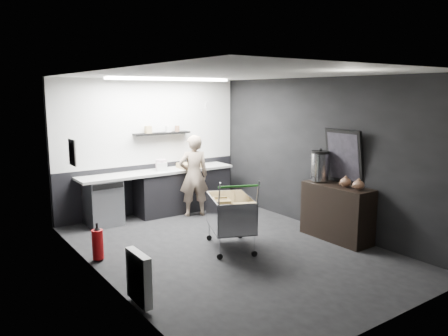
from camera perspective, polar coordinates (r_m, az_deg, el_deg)
floor at (r=6.99m, az=0.77°, el=-10.56°), size 5.50×5.50×0.00m
ceiling at (r=6.55m, az=0.82°, el=12.15°), size 5.50×5.50×0.00m
wall_back at (r=8.99m, az=-9.57°, el=2.78°), size 5.50×0.00×5.50m
wall_front at (r=4.74m, az=20.76°, el=-4.07°), size 5.50×0.00×5.50m
wall_left at (r=5.72m, az=-15.66°, el=-1.49°), size 0.00×5.50×5.50m
wall_right at (r=7.97m, az=12.53°, el=1.78°), size 0.00×5.50×5.50m
kitchen_wall_panel at (r=8.92m, az=-9.61°, el=5.95°), size 3.95×0.02×1.70m
dado_panel at (r=9.11m, az=-9.36°, el=-2.54°), size 3.95×0.02×1.00m
floating_shelf at (r=8.93m, az=-8.10°, el=4.52°), size 1.20×0.22×0.04m
wall_clock at (r=9.59m, az=-2.00°, el=8.14°), size 0.20×0.03×0.20m
poster at (r=6.91m, az=-19.22°, el=1.93°), size 0.02×0.30×0.40m
poster_red_band at (r=6.91m, az=-19.22°, el=2.51°), size 0.02×0.22×0.10m
radiator at (r=5.23m, az=-11.07°, el=-13.87°), size 0.10×0.50×0.60m
ceiling_strip at (r=8.12m, az=-7.03°, el=11.43°), size 2.40×0.20×0.04m
prep_counter at (r=8.91m, az=-7.70°, el=-3.07°), size 3.20×0.61×0.90m
person at (r=8.65m, az=-3.97°, el=-1.01°), size 0.68×0.55×1.62m
shopping_cart at (r=6.87m, az=0.84°, el=-6.19°), size 0.98×1.25×1.13m
sideboard at (r=7.55m, az=14.42°, el=-4.67°), size 0.52×1.23×1.84m
fire_extinguisher at (r=6.72m, az=-16.17°, el=-9.43°), size 0.16×0.16×0.54m
cardboard_box at (r=9.04m, az=-4.43°, el=0.35°), size 0.50×0.39×0.10m
pink_tub at (r=8.77m, az=-8.20°, el=0.40°), size 0.22×0.22×0.22m
white_container at (r=8.72m, az=-8.13°, el=0.17°), size 0.22×0.19×0.17m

